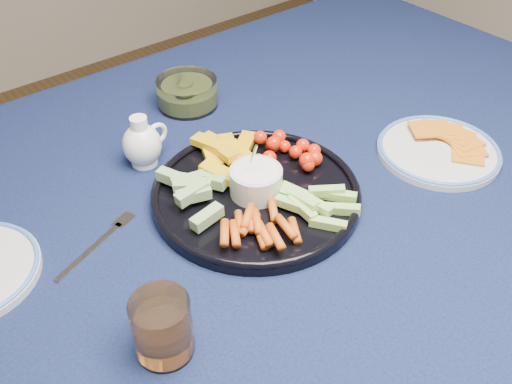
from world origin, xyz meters
TOP-DOWN VIEW (x-y plane):
  - dining_table at (0.00, 0.00)m, footprint 1.67×1.07m
  - crudite_platter at (-0.02, -0.02)m, footprint 0.34×0.34m
  - creamer_pitcher at (-0.11, 0.18)m, footprint 0.09×0.07m
  - pickle_bowl at (0.06, 0.29)m, footprint 0.12×0.12m
  - cheese_plate at (0.31, -0.13)m, footprint 0.22×0.22m
  - juice_tumbler at (-0.29, -0.18)m, footprint 0.07×0.07m
  - fork_left at (-0.26, 0.05)m, footprint 0.16×0.07m
  - fork_right at (0.32, -0.16)m, footprint 0.19×0.06m

SIDE VIEW (x-z plane):
  - dining_table at x=0.00m, z-range 0.29..1.03m
  - fork_left at x=-0.26m, z-range 0.75..0.75m
  - fork_right at x=0.32m, z-range 0.75..0.75m
  - cheese_plate at x=0.31m, z-range 0.74..0.77m
  - crudite_platter at x=-0.02m, z-range 0.71..0.82m
  - pickle_bowl at x=0.06m, z-range 0.74..0.80m
  - juice_tumbler at x=-0.29m, z-range 0.74..0.83m
  - creamer_pitcher at x=-0.11m, z-range 0.74..0.83m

